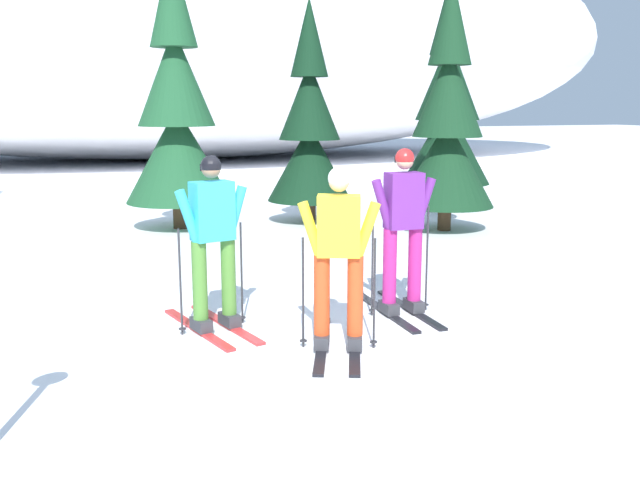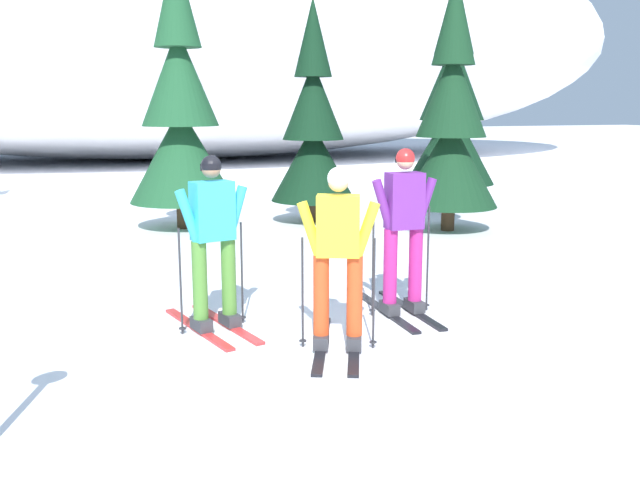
{
  "view_description": "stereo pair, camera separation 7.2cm",
  "coord_description": "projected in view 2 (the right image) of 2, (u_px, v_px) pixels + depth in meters",
  "views": [
    {
      "loc": [
        -2.17,
        -6.0,
        2.29
      ],
      "look_at": [
        0.27,
        0.48,
        0.95
      ],
      "focal_mm": 39.32,
      "sensor_mm": 36.0,
      "label": 1
    },
    {
      "loc": [
        -2.1,
        -6.02,
        2.29
      ],
      "look_at": [
        0.27,
        0.48,
        0.95
      ],
      "focal_mm": 39.32,
      "sensor_mm": 36.0,
      "label": 2
    }
  ],
  "objects": [
    {
      "name": "snow_ridge_background",
      "position": [
        178.0,
        33.0,
        29.83
      ],
      "size": [
        41.58,
        20.4,
        10.64
      ],
      "primitive_type": "ellipsoid",
      "color": "white",
      "rests_on": "ground"
    },
    {
      "name": "skier_cyan_jacket",
      "position": [
        213.0,
        240.0,
        7.07
      ],
      "size": [
        0.79,
        1.62,
        1.8
      ],
      "color": "red",
      "rests_on": "ground"
    },
    {
      "name": "skier_yellow_jacket",
      "position": [
        338.0,
        256.0,
        6.49
      ],
      "size": [
        1.02,
        1.65,
        1.74
      ],
      "color": "black",
      "rests_on": "ground"
    },
    {
      "name": "pine_tree_far_right",
      "position": [
        452.0,
        110.0,
        15.72
      ],
      "size": [
        2.0,
        2.0,
        5.18
      ],
      "color": "#47301E",
      "rests_on": "ground"
    },
    {
      "name": "pine_tree_center",
      "position": [
        180.0,
        114.0,
        12.83
      ],
      "size": [
        1.95,
        1.95,
        5.06
      ],
      "color": "#47301E",
      "rests_on": "ground"
    },
    {
      "name": "pine_tree_right",
      "position": [
        451.0,
        126.0,
        12.62
      ],
      "size": [
        1.76,
        1.76,
        4.56
      ],
      "color": "#47301E",
      "rests_on": "ground"
    },
    {
      "name": "pine_tree_center_right",
      "position": [
        313.0,
        130.0,
        13.61
      ],
      "size": [
        1.66,
        1.66,
        4.31
      ],
      "color": "#47301E",
      "rests_on": "ground"
    },
    {
      "name": "skier_purple_jacket",
      "position": [
        403.0,
        229.0,
        7.6
      ],
      "size": [
        0.76,
        1.6,
        1.83
      ],
      "color": "black",
      "rests_on": "ground"
    },
    {
      "name": "ground_plane",
      "position": [
        311.0,
        348.0,
        6.7
      ],
      "size": [
        120.0,
        120.0,
        0.0
      ],
      "primitive_type": "plane",
      "color": "white"
    }
  ]
}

